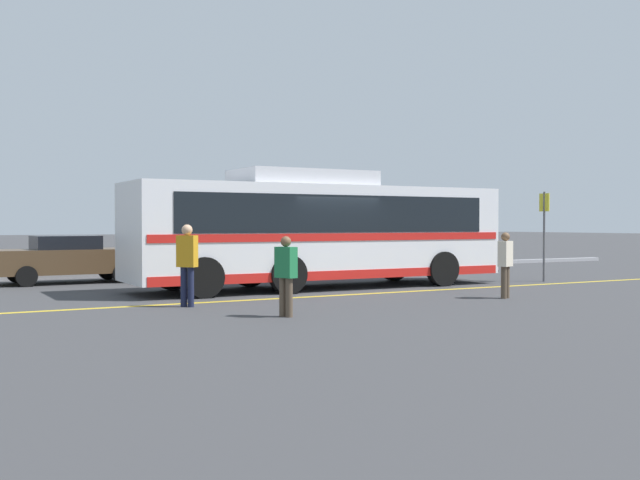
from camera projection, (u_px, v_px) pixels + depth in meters
name	position (u px, v px, depth m)	size (l,w,h in m)	color
ground_plane	(323.00, 289.00, 20.58)	(220.00, 220.00, 0.00)	#38383A
lane_strip_0	(362.00, 294.00, 19.10)	(0.20, 30.81, 0.01)	gold
curb_strip	(226.00, 271.00, 27.25)	(38.81, 0.36, 0.15)	#99999E
transit_bus	(319.00, 229.00, 20.98)	(11.14, 2.80, 3.27)	white
parked_car_1	(69.00, 258.00, 22.71)	(4.49, 1.98, 1.44)	#4C3823
parked_car_2	(274.00, 253.00, 26.18)	(4.60, 2.15, 1.56)	#4C3823
pedestrian_0	(505.00, 261.00, 18.01)	(0.47, 0.37, 1.59)	brown
pedestrian_1	(187.00, 260.00, 16.15)	(0.45, 0.46, 1.78)	#191E38
pedestrian_2	(286.00, 272.00, 14.43)	(0.34, 0.47, 1.56)	brown
bus_stop_sign	(544.00, 225.00, 23.23)	(0.07, 0.40, 2.79)	#59595E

